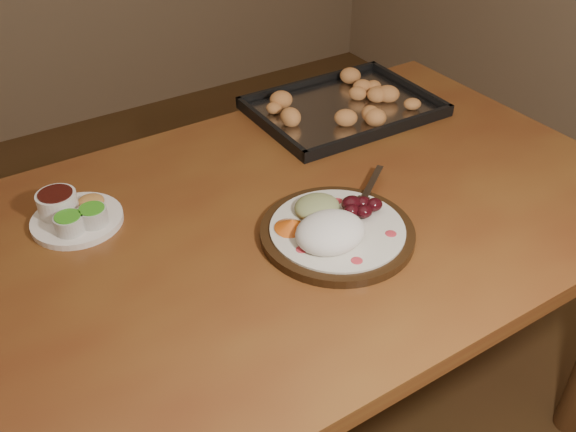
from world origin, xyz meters
TOP-DOWN VIEW (x-y plane):
  - dining_table at (0.22, -0.08)m, footprint 1.51×0.91m
  - dinner_plate at (0.26, -0.20)m, footprint 0.36×0.30m
  - condiment_saucer at (-0.14, 0.12)m, footprint 0.18×0.18m
  - baking_tray at (0.59, 0.22)m, footprint 0.45×0.34m

SIDE VIEW (x-z plane):
  - dining_table at x=0.22m, z-range 0.28..1.03m
  - baking_tray at x=0.59m, z-range 0.74..0.79m
  - dinner_plate at x=0.26m, z-range 0.74..0.81m
  - condiment_saucer at x=-0.14m, z-range 0.74..0.80m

